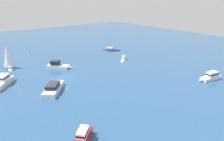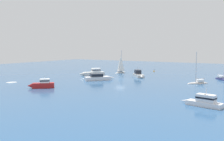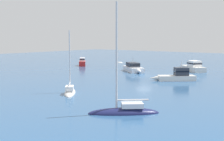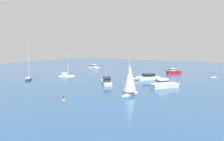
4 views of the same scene
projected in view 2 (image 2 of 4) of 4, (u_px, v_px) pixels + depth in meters
The scene contains 11 objects.
ground_plane at pixel (120, 79), 67.13m from camera, with size 160.71×160.71×0.00m, color #2D5684.
sloop at pixel (222, 79), 65.70m from camera, with size 5.74×5.36×10.15m.
yacht at pixel (198, 83), 58.59m from camera, with size 4.44×4.76×7.89m.
launch at pixel (94, 73), 76.26m from camera, with size 7.21×6.13×2.11m.
launch_1 at pixel (42, 84), 52.61m from camera, with size 4.61×4.87×2.44m.
rib at pixel (12, 83), 60.60m from camera, with size 2.73×2.42×0.33m.
motor_cruiser at pixel (98, 77), 64.95m from camera, with size 7.32×6.39×2.69m.
cabin_cruiser at pixel (138, 74), 72.08m from camera, with size 6.15×5.60×2.91m.
launch_2 at pixel (204, 101), 36.28m from camera, with size 2.63×6.36×2.63m.
ketch at pixel (121, 64), 83.16m from camera, with size 5.49×2.72×7.83m.
channel_buoy at pixel (154, 71), 88.04m from camera, with size 0.59×0.59×1.14m.
Camera 2 is at (-58.01, -32.83, 8.58)m, focal length 40.15 mm.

